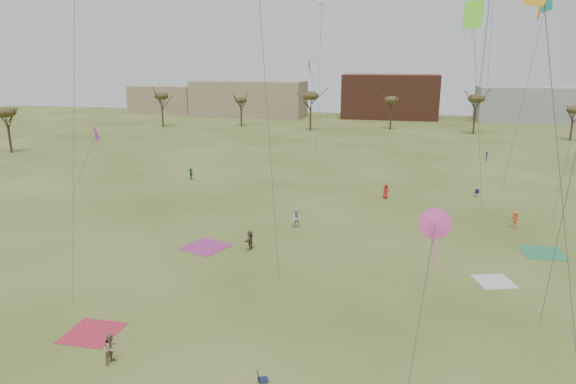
# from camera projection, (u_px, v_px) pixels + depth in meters

# --- Properties ---
(ground) EXTENTS (260.00, 260.00, 0.00)m
(ground) POSITION_uv_depth(u_px,v_px,m) (243.00, 331.00, 29.67)
(ground) COLOR #3F5119
(ground) RESTS_ON ground
(spectator_fore_b) EXTENTS (0.77, 0.92, 1.72)m
(spectator_fore_b) POSITION_uv_depth(u_px,v_px,m) (111.00, 348.00, 26.40)
(spectator_fore_b) COLOR #997561
(spectator_fore_b) RESTS_ON ground
(spectator_fore_c) EXTENTS (0.58, 1.57, 1.67)m
(spectator_fore_c) POSITION_uv_depth(u_px,v_px,m) (250.00, 240.00, 42.39)
(spectator_fore_c) COLOR brown
(spectator_fore_c) RESTS_ON ground
(flyer_mid_b) EXTENTS (1.27, 1.30, 1.79)m
(flyer_mid_b) POSITION_uv_depth(u_px,v_px,m) (515.00, 219.00, 47.66)
(flyer_mid_b) COLOR orange
(flyer_mid_b) RESTS_ON ground
(spectator_mid_e) EXTENTS (0.97, 0.79, 1.86)m
(spectator_mid_e) POSITION_uv_depth(u_px,v_px,m) (297.00, 219.00, 47.82)
(spectator_mid_e) COLOR silver
(spectator_mid_e) RESTS_ON ground
(flyer_far_a) EXTENTS (1.11, 1.49, 1.56)m
(flyer_far_a) POSITION_uv_depth(u_px,v_px,m) (191.00, 174.00, 67.51)
(flyer_far_a) COLOR #2A802C
(flyer_far_a) RESTS_ON ground
(flyer_far_b) EXTENTS (0.98, 0.86, 1.70)m
(flyer_far_b) POSITION_uv_depth(u_px,v_px,m) (386.00, 191.00, 58.12)
(flyer_far_b) COLOR red
(flyer_far_b) RESTS_ON ground
(flyer_far_c) EXTENTS (0.74, 1.00, 1.38)m
(flyer_far_c) POSITION_uv_depth(u_px,v_px,m) (486.00, 156.00, 80.40)
(flyer_far_c) COLOR navy
(flyer_far_c) RESTS_ON ground
(blanket_red) EXTENTS (2.99, 2.99, 0.03)m
(blanket_red) POSITION_uv_depth(u_px,v_px,m) (92.00, 333.00, 29.46)
(blanket_red) COLOR #C22640
(blanket_red) RESTS_ON ground
(blanket_cream) EXTENTS (3.18, 3.18, 0.03)m
(blanket_cream) POSITION_uv_depth(u_px,v_px,m) (494.00, 282.00, 36.30)
(blanket_cream) COLOR silver
(blanket_cream) RESTS_ON ground
(blanket_plum) EXTENTS (4.42, 4.42, 0.03)m
(blanket_plum) POSITION_uv_depth(u_px,v_px,m) (206.00, 247.00, 43.08)
(blanket_plum) COLOR #A73381
(blanket_plum) RESTS_ON ground
(blanket_olive) EXTENTS (3.49, 3.49, 0.03)m
(blanket_olive) POSITION_uv_depth(u_px,v_px,m) (542.00, 253.00, 41.75)
(blanket_olive) COLOR #308652
(blanket_olive) RESTS_ON ground
(camp_chair_center) EXTENTS (0.71, 0.69, 0.87)m
(camp_chair_center) POSITION_uv_depth(u_px,v_px,m) (263.00, 382.00, 24.51)
(camp_chair_center) COLOR #16213C
(camp_chair_center) RESTS_ON ground
(camp_chair_right) EXTENTS (0.74, 0.74, 0.87)m
(camp_chair_right) POSITION_uv_depth(u_px,v_px,m) (476.00, 194.00, 59.02)
(camp_chair_right) COLOR #121833
(camp_chair_right) RESTS_ON ground
(kites_aloft) EXTENTS (52.65, 63.62, 27.78)m
(kites_aloft) POSITION_uv_depth(u_px,v_px,m) (316.00, 2.00, 47.18)
(kites_aloft) COLOR red
(kites_aloft) RESTS_ON ground
(tree_line) EXTENTS (117.44, 49.32, 8.91)m
(tree_line) POSITION_uv_depth(u_px,v_px,m) (346.00, 103.00, 103.07)
(tree_line) COLOR #3A2B1E
(tree_line) RESTS_ON ground
(building_tan) EXTENTS (32.00, 14.00, 10.00)m
(building_tan) POSITION_uv_depth(u_px,v_px,m) (249.00, 99.00, 144.33)
(building_tan) COLOR #937F60
(building_tan) RESTS_ON ground
(building_brick) EXTENTS (26.00, 16.00, 12.00)m
(building_brick) POSITION_uv_depth(u_px,v_px,m) (390.00, 96.00, 140.20)
(building_brick) COLOR brown
(building_brick) RESTS_ON ground
(building_grey) EXTENTS (24.00, 12.00, 9.00)m
(building_grey) POSITION_uv_depth(u_px,v_px,m) (525.00, 104.00, 131.19)
(building_grey) COLOR gray
(building_grey) RESTS_ON ground
(building_tan_west) EXTENTS (20.00, 12.00, 8.00)m
(building_tan_west) POSITION_uv_depth(u_px,v_px,m) (165.00, 99.00, 157.62)
(building_tan_west) COLOR #937F60
(building_tan_west) RESTS_ON ground
(radio_tower) EXTENTS (1.51, 1.72, 41.00)m
(radio_tower) POSITION_uv_depth(u_px,v_px,m) (486.00, 47.00, 136.18)
(radio_tower) COLOR #9EA3A8
(radio_tower) RESTS_ON ground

